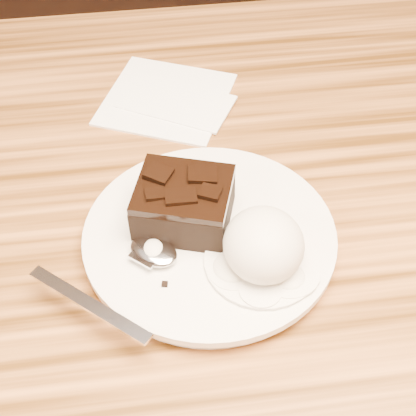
{
  "coord_description": "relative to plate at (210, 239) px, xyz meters",
  "views": [
    {
      "loc": [
        -0.03,
        -0.39,
        1.21
      ],
      "look_at": [
        0.02,
        -0.01,
        0.79
      ],
      "focal_mm": 56.77,
      "sensor_mm": 36.0,
      "label": 1
    }
  ],
  "objects": [
    {
      "name": "plate",
      "position": [
        0.0,
        0.0,
        0.0
      ],
      "size": [
        0.23,
        0.23,
        0.02
      ],
      "primitive_type": "cylinder",
      "color": "silver",
      "rests_on": "dining_table"
    },
    {
      "name": "napkin",
      "position": [
        -0.02,
        0.22,
        -0.01
      ],
      "size": [
        0.17,
        0.17,
        0.01
      ],
      "primitive_type": "cube",
      "rotation": [
        0.0,
        0.0,
        -0.42
      ],
      "color": "white",
      "rests_on": "dining_table"
    },
    {
      "name": "ice_cream_scoop",
      "position": [
        0.04,
        -0.04,
        0.03
      ],
      "size": [
        0.07,
        0.07,
        0.06
      ],
      "primitive_type": "ellipsoid",
      "color": "white",
      "rests_on": "plate"
    },
    {
      "name": "brownie",
      "position": [
        -0.02,
        0.02,
        0.03
      ],
      "size": [
        0.1,
        0.09,
        0.04
      ],
      "primitive_type": "cube",
      "rotation": [
        0.0,
        0.0,
        -0.32
      ],
      "color": "black",
      "rests_on": "plate"
    },
    {
      "name": "crumb_a",
      "position": [
        -0.05,
        -0.02,
        0.01
      ],
      "size": [
        0.01,
        0.01,
        0.0
      ],
      "primitive_type": "cube",
      "rotation": [
        0.0,
        0.0,
        0.47
      ],
      "color": "black",
      "rests_on": "plate"
    },
    {
      "name": "spoon",
      "position": [
        -0.05,
        -0.02,
        0.01
      ],
      "size": [
        0.15,
        0.14,
        0.01
      ],
      "primitive_type": null,
      "rotation": [
        0.0,
        0.0,
        0.84
      ],
      "color": "silver",
      "rests_on": "plate"
    },
    {
      "name": "melt_puddle",
      "position": [
        0.04,
        -0.04,
        0.01
      ],
      "size": [
        0.1,
        0.1,
        0.0
      ],
      "primitive_type": "cylinder",
      "color": "white",
      "rests_on": "plate"
    },
    {
      "name": "crumb_b",
      "position": [
        -0.04,
        -0.05,
        0.01
      ],
      "size": [
        0.01,
        0.01,
        0.0
      ],
      "primitive_type": "cube",
      "rotation": [
        0.0,
        0.0,
        1.38
      ],
      "color": "black",
      "rests_on": "plate"
    }
  ]
}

